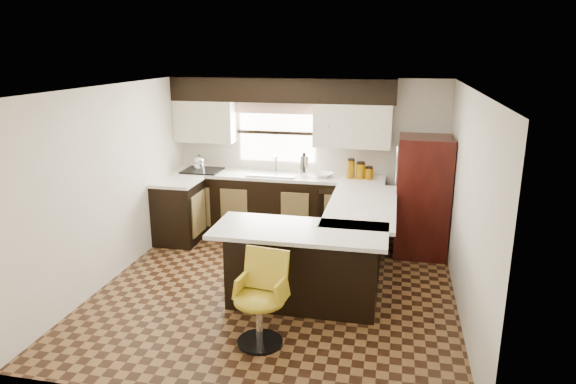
% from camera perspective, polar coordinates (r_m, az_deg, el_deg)
% --- Properties ---
extents(floor, '(4.40, 4.40, 0.00)m').
position_cam_1_polar(floor, '(6.37, -1.20, -10.59)').
color(floor, '#49301A').
rests_on(floor, ground).
extents(ceiling, '(4.40, 4.40, 0.00)m').
position_cam_1_polar(ceiling, '(5.73, -1.34, 11.49)').
color(ceiling, silver).
rests_on(ceiling, wall_back).
extents(wall_back, '(4.40, 0.00, 4.40)m').
position_cam_1_polar(wall_back, '(8.03, 2.33, 4.05)').
color(wall_back, beige).
rests_on(wall_back, floor).
extents(wall_front, '(4.40, 0.00, 4.40)m').
position_cam_1_polar(wall_front, '(3.95, -8.64, -8.69)').
color(wall_front, beige).
rests_on(wall_front, floor).
extents(wall_left, '(0.00, 4.40, 4.40)m').
position_cam_1_polar(wall_left, '(6.72, -18.98, 0.88)').
color(wall_left, beige).
rests_on(wall_left, floor).
extents(wall_right, '(0.00, 4.40, 4.40)m').
position_cam_1_polar(wall_right, '(5.84, 19.23, -1.30)').
color(wall_right, beige).
rests_on(wall_right, floor).
extents(base_cab_back, '(3.30, 0.60, 0.90)m').
position_cam_1_polar(base_cab_back, '(8.02, -1.26, -1.50)').
color(base_cab_back, black).
rests_on(base_cab_back, floor).
extents(base_cab_left, '(0.60, 0.70, 0.90)m').
position_cam_1_polar(base_cab_left, '(7.85, -12.01, -2.23)').
color(base_cab_left, black).
rests_on(base_cab_left, floor).
extents(counter_back, '(3.30, 0.60, 0.04)m').
position_cam_1_polar(counter_back, '(7.89, -1.29, 1.78)').
color(counter_back, silver).
rests_on(counter_back, base_cab_back).
extents(counter_left, '(0.60, 0.70, 0.04)m').
position_cam_1_polar(counter_left, '(7.72, -12.21, 1.11)').
color(counter_left, silver).
rests_on(counter_left, base_cab_left).
extents(soffit, '(3.40, 0.35, 0.36)m').
position_cam_1_polar(soffit, '(7.80, -0.77, 11.28)').
color(soffit, black).
rests_on(soffit, wall_back).
extents(upper_cab_left, '(0.94, 0.35, 0.64)m').
position_cam_1_polar(upper_cab_left, '(8.20, -9.17, 7.79)').
color(upper_cab_left, beige).
rests_on(upper_cab_left, wall_back).
extents(upper_cab_right, '(1.14, 0.35, 0.64)m').
position_cam_1_polar(upper_cab_right, '(7.69, 7.19, 7.35)').
color(upper_cab_right, beige).
rests_on(upper_cab_right, wall_back).
extents(window_pane, '(1.20, 0.02, 0.90)m').
position_cam_1_polar(window_pane, '(8.05, -1.20, 6.61)').
color(window_pane, white).
rests_on(window_pane, wall_back).
extents(valance, '(1.30, 0.06, 0.18)m').
position_cam_1_polar(valance, '(7.96, -1.29, 9.34)').
color(valance, '#D19B93').
rests_on(valance, wall_back).
extents(sink, '(0.75, 0.45, 0.03)m').
position_cam_1_polar(sink, '(7.88, -1.67, 2.03)').
color(sink, '#B2B2B7').
rests_on(sink, counter_back).
extents(dishwasher, '(0.58, 0.03, 0.78)m').
position_cam_1_polar(dishwasher, '(7.60, 5.61, -2.72)').
color(dishwasher, black).
rests_on(dishwasher, floor).
extents(cooktop, '(0.58, 0.50, 0.02)m').
position_cam_1_polar(cooktop, '(8.22, -9.50, 2.38)').
color(cooktop, black).
rests_on(cooktop, counter_back).
extents(peninsula_long, '(0.60, 1.95, 0.90)m').
position_cam_1_polar(peninsula_long, '(6.63, 7.65, -5.38)').
color(peninsula_long, black).
rests_on(peninsula_long, floor).
extents(peninsula_return, '(1.65, 0.60, 0.90)m').
position_cam_1_polar(peninsula_return, '(5.80, 1.63, -8.44)').
color(peninsula_return, black).
rests_on(peninsula_return, floor).
extents(counter_pen_long, '(0.84, 1.95, 0.04)m').
position_cam_1_polar(counter_pen_long, '(6.48, 8.24, -1.51)').
color(counter_pen_long, silver).
rests_on(counter_pen_long, peninsula_long).
extents(counter_pen_return, '(1.89, 0.84, 0.04)m').
position_cam_1_polar(counter_pen_return, '(5.54, 1.30, -4.33)').
color(counter_pen_return, silver).
rests_on(counter_pen_return, peninsula_return).
extents(refrigerator, '(0.72, 0.69, 1.67)m').
position_cam_1_polar(refrigerator, '(7.35, 14.71, -0.49)').
color(refrigerator, black).
rests_on(refrigerator, floor).
extents(bar_chair, '(0.56, 0.56, 0.93)m').
position_cam_1_polar(bar_chair, '(5.08, -3.21, -11.97)').
color(bar_chair, gold).
rests_on(bar_chair, floor).
extents(kettle, '(0.18, 0.18, 0.24)m').
position_cam_1_polar(kettle, '(8.21, -9.82, 3.29)').
color(kettle, silver).
rests_on(kettle, cooktop).
extents(percolator, '(0.14, 0.14, 0.32)m').
position_cam_1_polar(percolator, '(7.77, 1.78, 2.94)').
color(percolator, silver).
rests_on(percolator, counter_back).
extents(mixing_bowl, '(0.34, 0.34, 0.07)m').
position_cam_1_polar(mixing_bowl, '(7.75, 4.00, 1.92)').
color(mixing_bowl, white).
rests_on(mixing_bowl, counter_back).
extents(canister_large, '(0.12, 0.12, 0.27)m').
position_cam_1_polar(canister_large, '(7.70, 6.98, 2.51)').
color(canister_large, '#845504').
rests_on(canister_large, counter_back).
extents(canister_med, '(0.14, 0.14, 0.23)m').
position_cam_1_polar(canister_med, '(7.70, 8.05, 2.30)').
color(canister_med, '#845504').
rests_on(canister_med, counter_back).
extents(canister_small, '(0.13, 0.13, 0.16)m').
position_cam_1_polar(canister_small, '(7.70, 8.98, 2.03)').
color(canister_small, '#845504').
rests_on(canister_small, counter_back).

